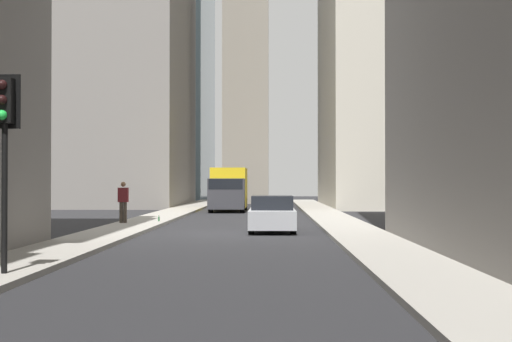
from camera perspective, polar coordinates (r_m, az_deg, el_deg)
name	(u,v)px	position (r m, az deg, el deg)	size (l,w,h in m)	color
ground_plane	(235,234)	(27.35, -1.66, -4.94)	(135.00, 135.00, 0.00)	#262628
sidewalk_right	(116,232)	(27.93, -10.96, -4.70)	(90.00, 2.20, 0.14)	#A8A399
sidewalk_left	(355,232)	(27.50, 7.78, -4.77)	(90.00, 2.20, 0.14)	#A8A399
building_left_far	(390,11)	(58.60, 10.45, 12.25)	(17.90, 10.00, 30.39)	beige
delivery_truck	(229,189)	(47.49, -2.16, -1.42)	(6.46, 2.25, 2.84)	yellow
sedan_silver	(272,215)	(28.37, 1.27, -3.45)	(4.30, 1.78, 1.42)	#B7BABF
traffic_light_foreground	(5,126)	(15.35, -19.12, 3.35)	(0.43, 0.52, 3.99)	black
pedestrian	(123,200)	(32.55, -10.39, -2.27)	(0.26, 0.44, 1.81)	#473D33
discarded_bottle	(159,219)	(33.52, -7.63, -3.75)	(0.07, 0.07, 0.27)	#236033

